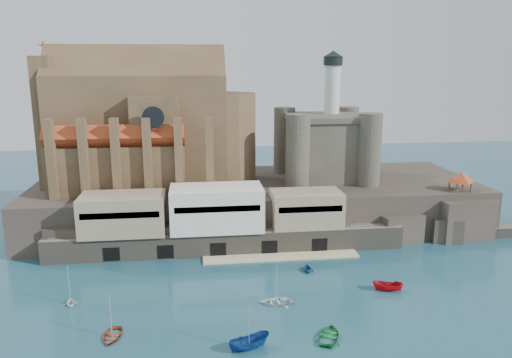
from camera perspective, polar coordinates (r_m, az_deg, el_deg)
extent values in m
plane|color=#194554|center=(81.01, 3.70, -13.73)|extent=(300.00, 300.00, 0.00)
cube|color=#2A241F|center=(116.18, 0.07, -2.64)|extent=(100.00, 34.00, 10.00)
cube|color=#2A241F|center=(103.07, -20.31, -6.73)|extent=(9.00, 5.00, 6.00)
cube|color=#2A241F|center=(100.55, -11.35, -6.64)|extent=(9.00, 5.00, 6.00)
cube|color=#2A241F|center=(100.62, -1.60, -6.36)|extent=(9.00, 5.00, 6.00)
cube|color=#2A241F|center=(103.52, 7.86, -5.92)|extent=(9.00, 5.00, 6.00)
cube|color=#2A241F|center=(108.64, 16.08, -5.40)|extent=(9.00, 5.00, 6.00)
cube|color=#686053|center=(99.71, -3.27, -7.02)|extent=(70.00, 6.00, 4.50)
cube|color=#D0C18A|center=(97.41, 2.88, -8.84)|extent=(30.00, 4.00, 0.40)
cube|color=black|center=(98.37, -16.17, -8.23)|extent=(3.00, 0.40, 2.60)
cube|color=black|center=(97.24, -10.29, -8.16)|extent=(3.00, 0.40, 2.60)
cube|color=black|center=(97.13, -4.33, -8.01)|extent=(3.00, 0.40, 2.60)
cube|color=black|center=(98.05, 1.57, -7.77)|extent=(3.00, 0.40, 2.60)
cube|color=black|center=(99.96, 7.29, -7.45)|extent=(3.00, 0.40, 2.60)
cube|color=gray|center=(99.59, -14.94, -3.85)|extent=(16.00, 9.00, 7.50)
cube|color=silver|center=(98.52, -4.52, -3.31)|extent=(18.00, 9.00, 8.50)
cube|color=gray|center=(101.07, 5.75, -3.35)|extent=(14.00, 8.00, 7.00)
cube|color=#503B25|center=(114.51, -13.14, 5.48)|extent=(38.00, 14.00, 24.00)
cube|color=#503B25|center=(113.61, -13.46, 11.49)|extent=(38.00, 13.01, 13.01)
cylinder|color=#503B25|center=(114.36, -3.55, 4.78)|extent=(14.00, 14.00, 20.00)
cube|color=#503B25|center=(114.43, -11.09, 4.56)|extent=(10.00, 20.00, 20.00)
cube|color=#503B25|center=(106.87, -15.59, 1.00)|extent=(28.00, 5.00, 10.00)
cube|color=#503B25|center=(125.35, -14.36, 2.81)|extent=(28.00, 5.00, 10.00)
cube|color=#A63B1C|center=(105.74, -15.80, 4.50)|extent=(28.00, 5.66, 5.66)
cube|color=#A63B1C|center=(124.39, -14.53, 5.80)|extent=(28.00, 5.66, 5.66)
cube|color=#503B25|center=(117.80, -22.47, 6.02)|extent=(4.00, 10.00, 28.00)
cylinder|color=black|center=(101.76, -11.68, 6.90)|extent=(4.40, 0.30, 4.40)
cube|color=#503B25|center=(105.92, -22.35, 2.04)|extent=(1.60, 2.20, 16.00)
cube|color=#503B25|center=(104.45, -19.07, 2.17)|extent=(1.60, 2.20, 16.00)
cube|color=#503B25|center=(103.33, -15.70, 2.29)|extent=(1.60, 2.20, 16.00)
cube|color=#503B25|center=(102.58, -12.28, 2.40)|extent=(1.60, 2.20, 16.00)
cube|color=#503B25|center=(102.19, -8.81, 2.51)|extent=(1.60, 2.20, 16.00)
cube|color=#503B25|center=(102.18, -5.33, 2.61)|extent=(1.60, 2.20, 16.00)
cube|color=#403D33|center=(117.51, 7.78, 3.42)|extent=(16.00, 16.00, 14.00)
cube|color=#403D33|center=(116.51, 7.90, 7.01)|extent=(17.00, 17.00, 1.20)
cylinder|color=#403D33|center=(107.84, 4.76, 3.17)|extent=(5.20, 5.20, 16.00)
cylinder|color=#403D33|center=(112.19, 12.80, 3.28)|extent=(5.20, 5.20, 16.00)
cylinder|color=#403D33|center=(123.33, 3.25, 4.45)|extent=(5.20, 5.20, 16.00)
cylinder|color=#403D33|center=(127.16, 10.38, 4.52)|extent=(5.20, 5.20, 16.00)
cylinder|color=silver|center=(118.51, 8.68, 9.81)|extent=(3.60, 3.60, 12.00)
cylinder|color=black|center=(118.33, 8.80, 13.19)|extent=(4.40, 4.40, 2.00)
cone|color=black|center=(118.35, 8.83, 13.97)|extent=(4.60, 4.60, 1.40)
cube|color=#2A241F|center=(116.46, 22.01, -3.91)|extent=(12.00, 10.00, 8.70)
cube|color=#2A241F|center=(112.61, 20.87, -5.37)|extent=(6.00, 5.00, 5.00)
cube|color=#2A241F|center=(120.95, 23.58, -4.11)|extent=(5.00, 4.00, 6.00)
cube|color=#503B25|center=(115.30, 22.20, -1.77)|extent=(4.20, 4.20, 0.30)
cylinder|color=#503B25|center=(112.83, 21.94, -1.30)|extent=(0.36, 0.36, 3.20)
cylinder|color=#503B25|center=(114.41, 23.35, -1.24)|extent=(0.36, 0.36, 3.20)
cylinder|color=#503B25|center=(115.55, 21.19, -0.91)|extent=(0.36, 0.36, 3.20)
cylinder|color=#503B25|center=(117.09, 22.57, -0.86)|extent=(0.36, 0.36, 3.20)
pyramid|color=#A63B1C|center=(114.37, 22.38, 0.24)|extent=(6.40, 6.40, 2.20)
imported|color=#A9360C|center=(74.13, -16.13, -16.99)|extent=(3.64, 1.47, 4.95)
imported|color=navy|center=(69.11, -0.79, -18.81)|extent=(2.79, 2.75, 5.75)
imported|color=#15802C|center=(72.15, 8.35, -17.47)|extent=(4.24, 2.81, 5.77)
imported|color=white|center=(84.80, -20.41, -13.29)|extent=(2.81, 2.13, 2.89)
imported|color=#B60B12|center=(86.86, 14.79, -12.23)|extent=(2.27, 2.24, 4.97)
imported|color=white|center=(80.27, 2.34, -13.98)|extent=(1.33, 3.84, 5.30)
imported|color=#1B5092|center=(91.82, 5.89, -10.41)|extent=(3.07, 2.09, 3.33)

